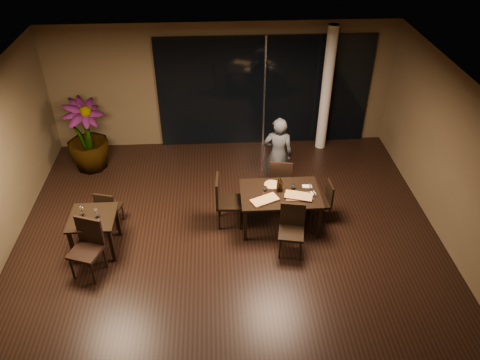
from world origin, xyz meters
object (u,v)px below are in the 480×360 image
(chair_main_right, at_px, (324,200))
(chair_side_near, at_px, (88,244))
(chair_main_left, at_px, (224,199))
(bottle_a, at_px, (278,185))
(chair_main_far, at_px, (281,177))
(diner, at_px, (278,154))
(potted_plant, at_px, (86,136))
(bottle_c, at_px, (280,184))
(bottle_b, at_px, (281,185))
(chair_main_near, at_px, (292,226))
(main_table, at_px, (280,196))
(side_table, at_px, (93,222))
(chair_side_far, at_px, (108,207))

(chair_main_right, bearing_deg, chair_side_near, -79.51)
(chair_main_left, height_order, bottle_a, chair_main_left)
(chair_main_far, height_order, diner, diner)
(potted_plant, xyz_separation_m, bottle_c, (4.05, -2.15, 0.07))
(chair_side_near, bearing_deg, bottle_b, 36.96)
(chair_main_far, relative_size, chair_main_right, 1.19)
(bottle_b, bearing_deg, chair_main_near, -82.41)
(chair_main_far, distance_m, chair_main_right, 1.02)
(main_table, relative_size, chair_main_right, 1.79)
(main_table, height_order, chair_main_right, chair_main_right)
(potted_plant, relative_size, bottle_b, 5.97)
(chair_main_far, bearing_deg, chair_side_near, 37.59)
(bottle_a, bearing_deg, chair_main_far, 78.01)
(potted_plant, bearing_deg, chair_main_far, -19.43)
(side_table, distance_m, chair_side_far, 0.64)
(chair_main_far, distance_m, bottle_c, 0.77)
(chair_main_right, height_order, potted_plant, potted_plant)
(chair_main_left, distance_m, chair_side_near, 2.59)
(potted_plant, bearing_deg, bottle_a, -28.75)
(bottle_a, bearing_deg, bottle_c, 50.52)
(bottle_c, bearing_deg, chair_side_near, -161.83)
(main_table, distance_m, chair_side_far, 3.28)
(bottle_c, bearing_deg, chair_main_near, -81.44)
(chair_main_right, bearing_deg, chair_main_far, -135.72)
(chair_main_near, bearing_deg, chair_main_left, 156.49)
(bottle_a, bearing_deg, chair_main_near, -78.19)
(chair_main_far, relative_size, bottle_a, 3.35)
(chair_side_near, xyz_separation_m, bottle_b, (3.42, 1.07, 0.30))
(chair_main_right, relative_size, bottle_c, 2.86)
(chair_main_left, relative_size, bottle_a, 3.56)
(chair_main_right, bearing_deg, chair_main_near, -46.78)
(side_table, distance_m, bottle_a, 3.41)
(chair_main_left, xyz_separation_m, potted_plant, (-2.99, 2.16, 0.24))
(chair_main_far, relative_size, chair_main_left, 0.94)
(potted_plant, bearing_deg, bottle_b, -28.41)
(chair_side_near, bearing_deg, potted_plant, 120.86)
(chair_main_left, bearing_deg, bottle_a, -88.95)
(side_table, bearing_deg, bottle_a, 9.17)
(chair_main_right, bearing_deg, bottle_c, -93.53)
(bottle_c, bearing_deg, bottle_a, -129.48)
(chair_main_left, height_order, potted_plant, potted_plant)
(chair_side_far, distance_m, bottle_a, 3.26)
(chair_side_near, relative_size, diner, 0.63)
(bottle_c, bearing_deg, bottle_b, -66.63)
(chair_side_far, bearing_deg, chair_main_near, -179.26)
(chair_side_near, xyz_separation_m, bottle_c, (3.40, 1.11, 0.31))
(chair_side_far, distance_m, potted_plant, 2.30)
(chair_main_near, xyz_separation_m, bottle_c, (-0.12, 0.81, 0.36))
(chair_side_near, height_order, bottle_c, chair_side_near)
(chair_main_near, xyz_separation_m, diner, (-0.02, 1.93, 0.30))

